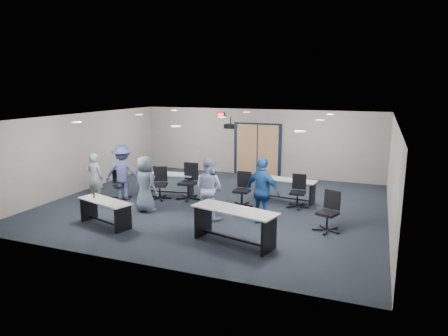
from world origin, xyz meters
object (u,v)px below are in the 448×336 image
at_px(chair_back_a, 160,184).
at_px(person_lightblue, 209,188).
at_px(table_back_left, 168,180).
at_px(person_plaid, 145,184).
at_px(table_front_left, 105,208).
at_px(chair_back_d, 298,192).
at_px(person_navy, 262,191).
at_px(person_back, 123,172).
at_px(chair_back_b, 188,182).
at_px(table_front_right, 234,220).
at_px(person_gray, 95,178).
at_px(chair_loose_right, 327,212).
at_px(chair_back_c, 242,190).
at_px(chair_loose_left, 120,185).
at_px(table_back_right, 289,186).

distance_m(chair_back_a, person_lightblue, 2.54).
xyz_separation_m(table_back_left, person_plaid, (0.27, -1.83, 0.32)).
xyz_separation_m(table_front_left, chair_back_d, (4.43, 3.39, 0.03)).
xyz_separation_m(person_plaid, person_lightblue, (1.98, 0.09, 0.04)).
height_order(person_navy, person_back, person_navy).
relative_size(table_back_left, chair_back_b, 1.59).
relative_size(table_front_right, person_gray, 1.37).
distance_m(chair_loose_right, person_lightblue, 3.21).
bearing_deg(person_plaid, chair_back_a, -60.96).
bearing_deg(chair_back_d, chair_back_a, -171.59).
distance_m(table_back_left, chair_back_c, 2.76).
bearing_deg(chair_back_a, person_plaid, -98.75).
height_order(chair_loose_right, person_plaid, person_plaid).
distance_m(person_gray, person_back, 0.86).
bearing_deg(chair_loose_left, person_back, -49.07).
distance_m(table_front_right, person_lightblue, 1.95).
bearing_deg(chair_loose_right, chair_back_a, -169.11).
relative_size(table_front_left, table_back_left, 0.94).
relative_size(chair_back_a, chair_back_d, 1.04).
distance_m(person_lightblue, person_back, 3.40).
bearing_deg(chair_back_d, table_back_right, 123.66).
distance_m(table_back_left, chair_loose_left, 1.58).
relative_size(chair_back_a, person_navy, 0.58).
bearing_deg(chair_back_d, table_back_left, -179.19).
bearing_deg(person_plaid, person_back, -13.72).
height_order(table_back_left, chair_back_c, chair_back_c).
height_order(chair_loose_right, person_navy, person_navy).
relative_size(table_front_right, chair_back_d, 2.16).
relative_size(chair_loose_left, person_navy, 0.53).
distance_m(chair_back_b, chair_loose_left, 2.21).
height_order(table_front_left, person_navy, person_navy).
xyz_separation_m(table_back_left, person_back, (-1.07, -1.03, 0.40)).
height_order(chair_back_a, person_back, person_back).
height_order(table_back_right, chair_back_d, chair_back_d).
relative_size(chair_back_c, person_gray, 0.67).
bearing_deg(person_plaid, table_back_right, -128.11).
distance_m(chair_back_b, person_gray, 2.92).
distance_m(person_lightblue, person_navy, 1.51).
relative_size(table_front_right, person_navy, 1.21).
height_order(chair_back_b, person_navy, person_navy).
bearing_deg(table_front_right, person_back, 168.40).
xyz_separation_m(chair_back_d, person_back, (-5.42, -1.16, 0.40)).
bearing_deg(chair_back_c, chair_loose_right, -25.42).
xyz_separation_m(table_back_left, table_back_right, (3.95, 0.71, -0.02)).
distance_m(chair_back_c, person_lightblue, 1.51).
distance_m(chair_back_c, chair_back_d, 1.68).
xyz_separation_m(table_front_right, chair_back_a, (-3.51, 2.61, -0.05)).
relative_size(chair_back_c, person_plaid, 0.64).
height_order(table_back_right, person_gray, person_gray).
xyz_separation_m(chair_back_b, chair_back_c, (1.86, -0.08, -0.06)).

